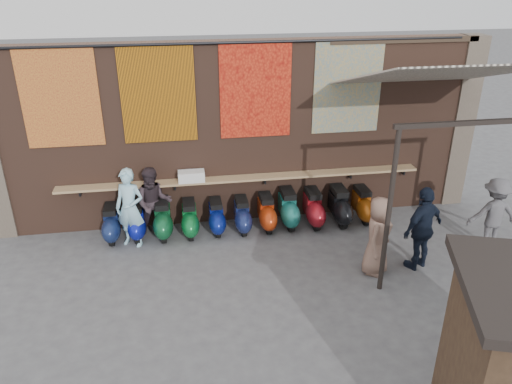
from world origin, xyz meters
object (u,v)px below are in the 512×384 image
Objects in this scene: scooter_stool_6 at (266,213)px; scooter_stool_9 at (339,206)px; scooter_stool_5 at (242,215)px; diner_left at (130,208)px; scooter_stool_8 at (313,208)px; shopper_grey at (494,214)px; scooter_stool_3 at (190,219)px; scooter_stool_10 at (363,205)px; diner_right at (154,203)px; scooter_stool_7 at (288,209)px; scooter_stool_2 at (163,219)px; scooter_stool_0 at (112,224)px; scooter_stool_4 at (216,217)px; shopper_navy at (423,228)px; scooter_stool_1 at (137,221)px; shopper_tan at (378,236)px; shelf_box at (191,176)px.

scooter_stool_6 is 0.92× the size of scooter_stool_9.
scooter_stool_5 is 2.41m from diner_left.
scooter_stool_8 is at bearing 178.75° from scooter_stool_9.
shopper_grey is at bearing -16.82° from scooter_stool_5.
scooter_stool_3 is at bearing -179.55° from scooter_stool_8.
scooter_stool_9 is 1.09× the size of scooter_stool_10.
diner_right is (-2.43, 0.01, 0.42)m from scooter_stool_6.
scooter_stool_10 is at bearing -0.74° from scooter_stool_7.
scooter_stool_6 is at bearing 28.50° from diner_left.
diner_left is (-0.63, -0.24, 0.44)m from scooter_stool_2.
scooter_stool_10 is (5.59, 0.00, 0.01)m from scooter_stool_0.
scooter_stool_2 is at bearing -179.81° from scooter_stool_4.
scooter_stool_1 is at bearing -45.70° from shopper_navy.
scooter_stool_1 is at bearing 178.83° from scooter_stool_6.
diner_right is at bearing 102.30° from shopper_tan.
scooter_stool_7 is 1.74m from scooter_stool_10.
scooter_stool_6 is at bearing 179.54° from scooter_stool_9.
shopper_grey is (4.98, -1.51, 0.40)m from scooter_stool_5.
scooter_stool_4 is 3.36m from scooter_stool_10.
scooter_stool_0 is at bearing -170.89° from shelf_box.
shelf_box reaches higher than scooter_stool_1.
scooter_stool_3 is (-0.10, -0.33, -0.86)m from shelf_box.
shopper_navy is at bearing -44.22° from scooter_stool_7.
scooter_stool_8 is at bearing -6.65° from shelf_box.
scooter_stool_9 is (2.22, 0.01, 0.04)m from scooter_stool_5.
shopper_grey is at bearing -12.88° from scooter_stool_2.
scooter_stool_1 is 5.04m from shopper_tan.
shopper_tan reaches higher than scooter_stool_3.
shopper_navy is 0.90m from shopper_tan.
diner_right is at bearing 52.01° from diner_left.
scooter_stool_1 is 0.50× the size of diner_right.
diner_right reaches higher than scooter_stool_6.
diner_left is 1.08× the size of shopper_tan.
shelf_box reaches higher than scooter_stool_10.
scooter_stool_7 is at bearing 0.37° from scooter_stool_0.
shelf_box is at bearing 174.34° from scooter_stool_9.
scooter_stool_10 is 0.52× the size of shopper_grey.
scooter_stool_9 is at bearing -1.29° from diner_right.
shelf_box is at bearing 147.80° from scooter_stool_4.
scooter_stool_6 is at bearing 0.74° from scooter_stool_3.
scooter_stool_2 is 0.99× the size of scooter_stool_7.
scooter_stool_9 is at bearing -0.38° from scooter_stool_4.
shopper_grey is (3.36, -1.53, 0.36)m from scooter_stool_8.
scooter_stool_5 is 0.92× the size of scooter_stool_8.
shopper_grey is at bearing -28.80° from scooter_stool_9.
shopper_navy is at bearing -52.19° from scooter_stool_8.
scooter_stool_9 is 0.57× the size of shopper_grey.
scooter_stool_9 is at bearing 0.28° from scooter_stool_5.
diner_left is (-4.57, -0.23, 0.44)m from scooter_stool_9.
diner_left reaches higher than shelf_box.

